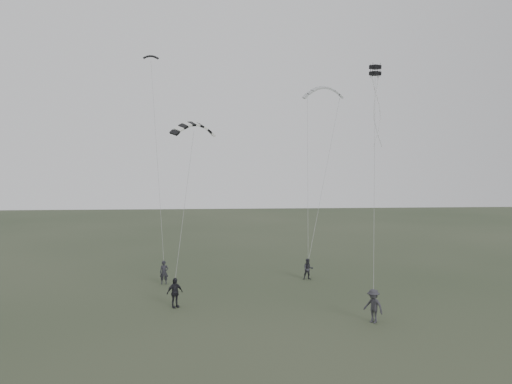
{
  "coord_description": "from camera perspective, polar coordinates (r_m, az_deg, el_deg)",
  "views": [
    {
      "loc": [
        -1.4,
        -30.93,
        8.93
      ],
      "look_at": [
        1.38,
        5.63,
        6.92
      ],
      "focal_mm": 35.0,
      "sensor_mm": 36.0,
      "label": 1
    }
  ],
  "objects": [
    {
      "name": "flyer_far",
      "position": [
        29.62,
        13.26,
        -12.56
      ],
      "size": [
        1.32,
        1.41,
        1.91
      ],
      "primitive_type": "imported",
      "rotation": [
        0.0,
        0.0,
        -0.91
      ],
      "color": "#2D2D32",
      "rests_on": "ground"
    },
    {
      "name": "flyer_right",
      "position": [
        39.42,
        5.98,
        -8.75
      ],
      "size": [
        0.8,
        0.62,
        1.63
      ],
      "primitive_type": "imported",
      "rotation": [
        0.0,
        0.0,
        0.01
      ],
      "color": "#28282E",
      "rests_on": "ground"
    },
    {
      "name": "ground",
      "position": [
        32.22,
        -1.73,
        -12.95
      ],
      "size": [
        140.0,
        140.0,
        0.0
      ],
      "primitive_type": "plane",
      "color": "#2D3A25",
      "rests_on": "ground"
    },
    {
      "name": "flyer_left",
      "position": [
        38.36,
        -10.46,
        -9.03
      ],
      "size": [
        0.68,
        0.49,
        1.76
      ],
      "primitive_type": "imported",
      "rotation": [
        0.0,
        0.0,
        0.11
      ],
      "color": "#222228",
      "rests_on": "ground"
    },
    {
      "name": "flyer_center",
      "position": [
        32.17,
        -9.27,
        -11.29
      ],
      "size": [
        1.16,
        0.98,
        1.87
      ],
      "primitive_type": "imported",
      "rotation": [
        0.0,
        0.0,
        0.58
      ],
      "color": "black",
      "rests_on": "ground"
    },
    {
      "name": "kite_box",
      "position": [
        36.73,
        13.46,
        13.38
      ],
      "size": [
        0.84,
        0.86,
        0.74
      ],
      "primitive_type": null,
      "rotation": [
        0.06,
        0.0,
        0.51
      ],
      "color": "black",
      "rests_on": "flyer_far"
    },
    {
      "name": "kite_dark_small",
      "position": [
        44.82,
        -11.93,
        14.96
      ],
      "size": [
        1.33,
        0.66,
        0.57
      ],
      "primitive_type": null,
      "rotation": [
        0.4,
        0.0,
        0.1
      ],
      "color": "black",
      "rests_on": "flyer_left"
    },
    {
      "name": "kite_pale_large",
      "position": [
        47.38,
        7.73,
        11.74
      ],
      "size": [
        3.82,
        1.43,
        1.73
      ],
      "primitive_type": null,
      "rotation": [
        0.27,
        0.0,
        -0.05
      ],
      "color": "#B0B2B5",
      "rests_on": "flyer_right"
    },
    {
      "name": "kite_striped",
      "position": [
        35.41,
        -7.12,
        7.73
      ],
      "size": [
        3.4,
        2.59,
        1.44
      ],
      "primitive_type": null,
      "rotation": [
        0.32,
        0.0,
        0.51
      ],
      "color": "black",
      "rests_on": "flyer_center"
    }
  ]
}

